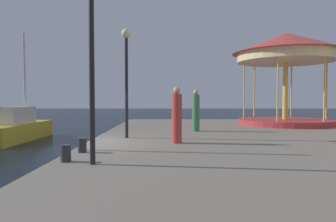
# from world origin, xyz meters

# --- Properties ---
(ground_plane) EXTENTS (120.00, 120.00, 0.00)m
(ground_plane) POSITION_xyz_m (0.00, 0.00, 0.00)
(ground_plane) COLOR black
(quay_dock) EXTENTS (14.31, 23.08, 0.80)m
(quay_dock) POSITION_xyz_m (7.16, 0.00, 0.40)
(quay_dock) COLOR gray
(quay_dock) RESTS_ON ground
(sailboat_yellow) EXTENTS (1.95, 5.56, 6.03)m
(sailboat_yellow) POSITION_xyz_m (-5.53, 6.09, 0.70)
(sailboat_yellow) COLOR gold
(sailboat_yellow) RESTS_ON ground
(carousel) EXTENTS (6.04, 6.04, 5.22)m
(carousel) POSITION_xyz_m (9.50, 7.07, 4.67)
(carousel) COLOR #B23333
(carousel) RESTS_ON quay_dock
(lamp_post_near_edge) EXTENTS (0.36, 0.36, 4.35)m
(lamp_post_near_edge) POSITION_xyz_m (1.07, -3.46, 3.77)
(lamp_post_near_edge) COLOR black
(lamp_post_near_edge) RESTS_ON quay_dock
(lamp_post_mid_promenade) EXTENTS (0.36, 0.36, 4.11)m
(lamp_post_mid_promenade) POSITION_xyz_m (1.21, 1.15, 3.63)
(lamp_post_mid_promenade) COLOR black
(lamp_post_mid_promenade) RESTS_ON quay_dock
(bollard_south) EXTENTS (0.24, 0.24, 0.40)m
(bollard_south) POSITION_xyz_m (0.37, -3.18, 1.00)
(bollard_south) COLOR #2D2D33
(bollard_south) RESTS_ON quay_dock
(bollard_north) EXTENTS (0.24, 0.24, 0.40)m
(bollard_north) POSITION_xyz_m (0.40, -1.94, 1.00)
(bollard_north) COLOR #2D2D33
(bollard_north) RESTS_ON quay_dock
(person_near_carousel) EXTENTS (0.34, 0.34, 1.90)m
(person_near_carousel) POSITION_xyz_m (4.06, 3.55, 1.69)
(person_near_carousel) COLOR #387247
(person_near_carousel) RESTS_ON quay_dock
(person_by_the_water) EXTENTS (0.34, 0.34, 1.89)m
(person_by_the_water) POSITION_xyz_m (3.07, -0.17, 1.69)
(person_by_the_water) COLOR #B23833
(person_by_the_water) RESTS_ON quay_dock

